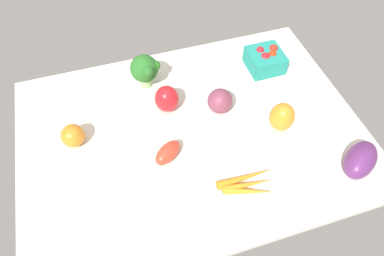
% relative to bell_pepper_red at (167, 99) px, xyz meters
% --- Properties ---
extents(tablecloth, '(1.04, 0.76, 0.02)m').
position_rel_bell_pepper_red_xyz_m(tablecloth, '(0.05, -0.12, -0.05)').
color(tablecloth, silver).
rests_on(tablecloth, ground).
extents(bell_pepper_red, '(0.09, 0.09, 0.09)m').
position_rel_bell_pepper_red_xyz_m(bell_pepper_red, '(0.00, 0.00, 0.00)').
color(bell_pepper_red, red).
rests_on(bell_pepper_red, tablecloth).
extents(berry_basket, '(0.12, 0.12, 0.08)m').
position_rel_bell_pepper_red_xyz_m(berry_basket, '(0.38, 0.08, -0.01)').
color(berry_basket, teal).
rests_on(berry_basket, tablecloth).
extents(carrot_bunch, '(0.17, 0.09, 0.02)m').
position_rel_bell_pepper_red_xyz_m(carrot_bunch, '(0.14, -0.34, -0.03)').
color(carrot_bunch, orange).
rests_on(carrot_bunch, tablecloth).
extents(heirloom_tomato_orange, '(0.07, 0.07, 0.07)m').
position_rel_bell_pepper_red_xyz_m(heirloom_tomato_orange, '(-0.30, -0.05, -0.01)').
color(heirloom_tomato_orange, orange).
rests_on(heirloom_tomato_orange, tablecloth).
extents(broccoli_head, '(0.10, 0.10, 0.12)m').
position_rel_bell_pepper_red_xyz_m(broccoli_head, '(-0.04, 0.12, 0.03)').
color(broccoli_head, '#97D17A').
rests_on(broccoli_head, tablecloth).
extents(bell_pepper_orange, '(0.10, 0.10, 0.10)m').
position_rel_bell_pepper_red_xyz_m(bell_pepper_orange, '(0.31, -0.18, 0.00)').
color(bell_pepper_orange, orange).
rests_on(bell_pepper_orange, tablecloth).
extents(roma_tomato, '(0.10, 0.09, 0.05)m').
position_rel_bell_pepper_red_xyz_m(roma_tomato, '(-0.05, -0.18, -0.02)').
color(roma_tomato, red).
rests_on(roma_tomato, tablecloth).
extents(red_onion_near_basket, '(0.08, 0.08, 0.08)m').
position_rel_bell_pepper_red_xyz_m(red_onion_near_basket, '(0.16, -0.05, -0.00)').
color(red_onion_near_basket, '#7C394F').
rests_on(red_onion_near_basket, tablecloth).
extents(eggplant, '(0.15, 0.14, 0.08)m').
position_rel_bell_pepper_red_xyz_m(eggplant, '(0.45, -0.37, -0.00)').
color(eggplant, '#602B68').
rests_on(eggplant, tablecloth).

